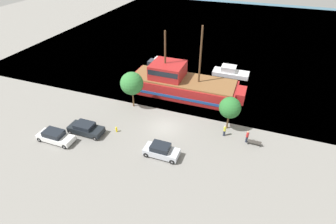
{
  "coord_description": "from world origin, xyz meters",
  "views": [
    {
      "loc": [
        10.11,
        -26.1,
        21.73
      ],
      "look_at": [
        -0.25,
        2.0,
        1.2
      ],
      "focal_mm": 28.0,
      "sensor_mm": 36.0,
      "label": 1
    }
  ],
  "objects_px": {
    "pirate_ship": "(181,84)",
    "parked_car_curb_rear": "(86,128)",
    "moored_boat_dockside": "(230,72)",
    "moored_boat_outer": "(163,63)",
    "fire_hydrant": "(116,129)",
    "parked_car_curb_front": "(55,136)",
    "pedestrian_walking_near": "(247,137)",
    "pedestrian_walking_far": "(225,131)",
    "bench_promenade_east": "(254,142)",
    "parked_car_curb_mid": "(161,151)"
  },
  "relations": [
    {
      "from": "pirate_ship",
      "to": "parked_car_curb_rear",
      "type": "xyz_separation_m",
      "value": [
        -8.42,
        -14.13,
        -1.02
      ]
    },
    {
      "from": "moored_boat_dockside",
      "to": "moored_boat_outer",
      "type": "distance_m",
      "value": 13.07
    },
    {
      "from": "pirate_ship",
      "to": "moored_boat_dockside",
      "type": "xyz_separation_m",
      "value": [
        6.48,
        9.41,
        -1.11
      ]
    },
    {
      "from": "moored_boat_outer",
      "to": "fire_hydrant",
      "type": "distance_m",
      "value": 21.41
    },
    {
      "from": "pirate_ship",
      "to": "parked_car_curb_front",
      "type": "height_order",
      "value": "pirate_ship"
    },
    {
      "from": "pedestrian_walking_near",
      "to": "pedestrian_walking_far",
      "type": "relative_size",
      "value": 1.06
    },
    {
      "from": "bench_promenade_east",
      "to": "fire_hydrant",
      "type": "bearing_deg",
      "value": -168.46
    },
    {
      "from": "moored_boat_dockside",
      "to": "moored_boat_outer",
      "type": "relative_size",
      "value": 1.09
    },
    {
      "from": "parked_car_curb_front",
      "to": "parked_car_curb_rear",
      "type": "height_order",
      "value": "parked_car_curb_front"
    },
    {
      "from": "parked_car_curb_front",
      "to": "pedestrian_walking_near",
      "type": "bearing_deg",
      "value": 19.84
    },
    {
      "from": "parked_car_curb_mid",
      "to": "fire_hydrant",
      "type": "xyz_separation_m",
      "value": [
        -7.19,
        2.16,
        -0.38
      ]
    },
    {
      "from": "bench_promenade_east",
      "to": "pedestrian_walking_near",
      "type": "xyz_separation_m",
      "value": [
        -0.98,
        0.28,
        0.44
      ]
    },
    {
      "from": "moored_boat_dockside",
      "to": "pedestrian_walking_near",
      "type": "distance_m",
      "value": 18.81
    },
    {
      "from": "parked_car_curb_front",
      "to": "fire_hydrant",
      "type": "height_order",
      "value": "parked_car_curb_front"
    },
    {
      "from": "parked_car_curb_rear",
      "to": "pirate_ship",
      "type": "bearing_deg",
      "value": 59.23
    },
    {
      "from": "pirate_ship",
      "to": "pedestrian_walking_near",
      "type": "bearing_deg",
      "value": -37.24
    },
    {
      "from": "pedestrian_walking_near",
      "to": "parked_car_curb_front",
      "type": "bearing_deg",
      "value": -160.16
    },
    {
      "from": "parked_car_curb_front",
      "to": "bench_promenade_east",
      "type": "xyz_separation_m",
      "value": [
        23.49,
        7.84,
        -0.32
      ]
    },
    {
      "from": "parked_car_curb_front",
      "to": "parked_car_curb_mid",
      "type": "height_order",
      "value": "parked_car_curb_mid"
    },
    {
      "from": "pirate_ship",
      "to": "pedestrian_walking_far",
      "type": "bearing_deg",
      "value": -44.36
    },
    {
      "from": "parked_car_curb_mid",
      "to": "parked_car_curb_rear",
      "type": "distance_m",
      "value": 10.79
    },
    {
      "from": "moored_boat_dockside",
      "to": "pedestrian_walking_near",
      "type": "bearing_deg",
      "value": -74.6
    },
    {
      "from": "parked_car_curb_rear",
      "to": "fire_hydrant",
      "type": "relative_size",
      "value": 6.03
    },
    {
      "from": "parked_car_curb_front",
      "to": "parked_car_curb_rear",
      "type": "relative_size",
      "value": 1.02
    },
    {
      "from": "pedestrian_walking_near",
      "to": "moored_boat_outer",
      "type": "bearing_deg",
      "value": 135.85
    },
    {
      "from": "parked_car_curb_mid",
      "to": "bench_promenade_east",
      "type": "relative_size",
      "value": 2.6
    },
    {
      "from": "pedestrian_walking_near",
      "to": "pedestrian_walking_far",
      "type": "xyz_separation_m",
      "value": [
        -2.85,
        0.28,
        -0.06
      ]
    },
    {
      "from": "fire_hydrant",
      "to": "parked_car_curb_mid",
      "type": "bearing_deg",
      "value": -16.74
    },
    {
      "from": "parked_car_curb_rear",
      "to": "pedestrian_walking_near",
      "type": "relative_size",
      "value": 2.69
    },
    {
      "from": "fire_hydrant",
      "to": "pedestrian_walking_far",
      "type": "relative_size",
      "value": 0.47
    },
    {
      "from": "parked_car_curb_mid",
      "to": "pedestrian_walking_far",
      "type": "height_order",
      "value": "parked_car_curb_mid"
    },
    {
      "from": "pedestrian_walking_far",
      "to": "moored_boat_dockside",
      "type": "bearing_deg",
      "value": 96.86
    },
    {
      "from": "moored_boat_outer",
      "to": "parked_car_curb_rear",
      "type": "relative_size",
      "value": 1.29
    },
    {
      "from": "parked_car_curb_rear",
      "to": "bench_promenade_east",
      "type": "xyz_separation_m",
      "value": [
        20.87,
        5.13,
        -0.3
      ]
    },
    {
      "from": "moored_boat_outer",
      "to": "parked_car_curb_rear",
      "type": "distance_m",
      "value": 23.01
    },
    {
      "from": "pirate_ship",
      "to": "parked_car_curb_front",
      "type": "distance_m",
      "value": 20.16
    },
    {
      "from": "pirate_ship",
      "to": "fire_hydrant",
      "type": "relative_size",
      "value": 23.99
    },
    {
      "from": "parked_car_curb_front",
      "to": "fire_hydrant",
      "type": "distance_m",
      "value": 7.56
    },
    {
      "from": "pirate_ship",
      "to": "bench_promenade_east",
      "type": "bearing_deg",
      "value": -35.87
    },
    {
      "from": "pirate_ship",
      "to": "pedestrian_walking_far",
      "type": "xyz_separation_m",
      "value": [
        8.63,
        -8.44,
        -0.94
      ]
    },
    {
      "from": "pedestrian_walking_far",
      "to": "parked_car_curb_mid",
      "type": "bearing_deg",
      "value": -135.02
    },
    {
      "from": "fire_hydrant",
      "to": "bench_promenade_east",
      "type": "height_order",
      "value": "bench_promenade_east"
    },
    {
      "from": "moored_boat_dockside",
      "to": "fire_hydrant",
      "type": "xyz_separation_m",
      "value": [
        -11.31,
        -21.94,
        -0.23
      ]
    },
    {
      "from": "moored_boat_outer",
      "to": "pedestrian_walking_far",
      "type": "xyz_separation_m",
      "value": [
        15.21,
        -17.24,
        0.19
      ]
    },
    {
      "from": "pirate_ship",
      "to": "parked_car_curb_mid",
      "type": "xyz_separation_m",
      "value": [
        2.36,
        -14.7,
        -0.97
      ]
    },
    {
      "from": "pirate_ship",
      "to": "pedestrian_walking_far",
      "type": "relative_size",
      "value": 11.35
    },
    {
      "from": "moored_boat_outer",
      "to": "pedestrian_walking_near",
      "type": "xyz_separation_m",
      "value": [
        18.06,
        -17.53,
        0.25
      ]
    },
    {
      "from": "parked_car_curb_rear",
      "to": "parked_car_curb_mid",
      "type": "bearing_deg",
      "value": -3.02
    },
    {
      "from": "parked_car_curb_rear",
      "to": "bench_promenade_east",
      "type": "bearing_deg",
      "value": 13.8
    },
    {
      "from": "parked_car_curb_mid",
      "to": "parked_car_curb_rear",
      "type": "relative_size",
      "value": 0.9
    }
  ]
}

